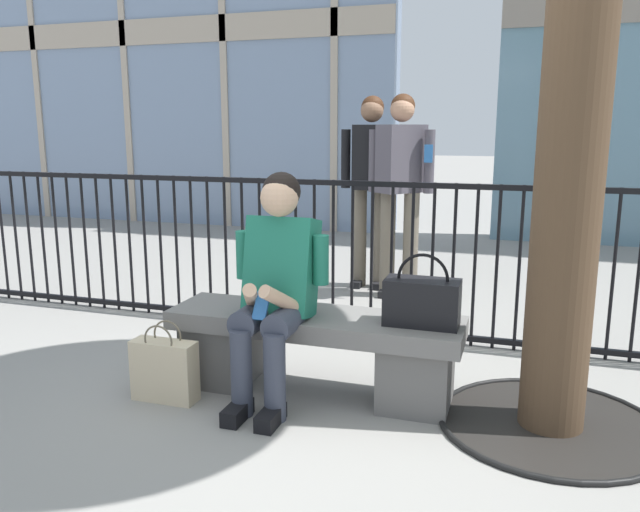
# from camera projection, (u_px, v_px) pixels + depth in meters

# --- Properties ---
(ground_plane) EXTENTS (60.00, 60.00, 0.00)m
(ground_plane) POSITION_uv_depth(u_px,v_px,m) (314.00, 392.00, 3.47)
(ground_plane) COLOR gray
(stone_bench) EXTENTS (1.60, 0.44, 0.45)m
(stone_bench) POSITION_uv_depth(u_px,v_px,m) (314.00, 345.00, 3.42)
(stone_bench) COLOR slate
(stone_bench) RESTS_ON ground
(seated_person_with_phone) EXTENTS (0.52, 0.66, 1.21)m
(seated_person_with_phone) POSITION_uv_depth(u_px,v_px,m) (276.00, 281.00, 3.27)
(seated_person_with_phone) COLOR #383D4C
(seated_person_with_phone) RESTS_ON ground
(handbag_on_bench) EXTENTS (0.38, 0.19, 0.37)m
(handbag_on_bench) POSITION_uv_depth(u_px,v_px,m) (422.00, 301.00, 3.17)
(handbag_on_bench) COLOR black
(handbag_on_bench) RESTS_ON stone_bench
(shopping_bag) EXTENTS (0.35, 0.13, 0.43)m
(shopping_bag) POSITION_uv_depth(u_px,v_px,m) (165.00, 370.00, 3.34)
(shopping_bag) COLOR beige
(shopping_bag) RESTS_ON ground
(bystander_at_railing) EXTENTS (0.55, 0.40, 1.71)m
(bystander_at_railing) POSITION_uv_depth(u_px,v_px,m) (371.00, 177.00, 5.59)
(bystander_at_railing) COLOR #6B6051
(bystander_at_railing) RESTS_ON ground
(bystander_further_back) EXTENTS (0.55, 0.43, 1.71)m
(bystander_further_back) POSITION_uv_depth(u_px,v_px,m) (401.00, 180.00, 5.26)
(bystander_further_back) COLOR #6B6051
(bystander_further_back) RESTS_ON ground
(plaza_railing) EXTENTS (7.64, 0.04, 1.09)m
(plaza_railing) POSITION_uv_depth(u_px,v_px,m) (362.00, 258.00, 4.33)
(plaza_railing) COLOR black
(plaza_railing) RESTS_ON ground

